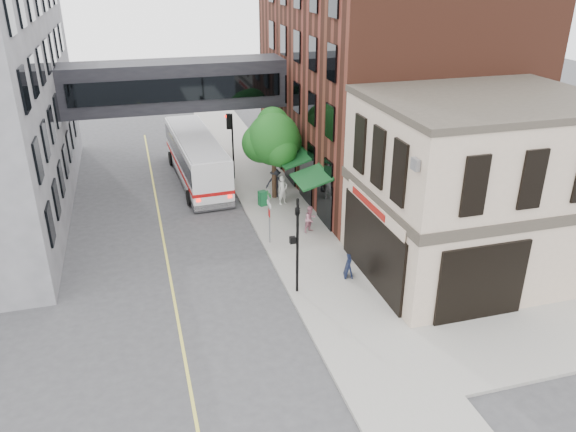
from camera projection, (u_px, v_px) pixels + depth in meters
ground at (302, 320)px, 23.52m from camera, size 120.00×120.00×0.00m
sidewalk_main at (267, 193)px, 36.25m from camera, size 4.00×60.00×0.15m
corner_building at (476, 188)px, 25.76m from camera, size 10.19×8.12×8.45m
brick_building at (382, 75)px, 36.25m from camera, size 13.76×18.00×14.00m
skyway_bridge at (175, 85)px, 35.85m from camera, size 14.00×3.18×3.00m
traffic_signal_near at (297, 235)px, 24.13m from camera, size 0.44×0.22×4.60m
traffic_signal_far at (230, 133)px, 37.10m from camera, size 0.53×0.28×4.50m
street_sign_pole at (269, 212)px, 28.95m from camera, size 0.08×0.75×3.00m
street_tree at (273, 138)px, 34.03m from camera, size 3.80×3.20×5.60m
lane_marking at (162, 233)px, 31.04m from camera, size 0.12×40.00×0.01m
bus at (196, 156)px, 37.85m from camera, size 3.23×11.58×3.09m
pedestrian_a at (283, 190)px, 34.05m from camera, size 0.75×0.61×1.78m
pedestrian_b at (310, 219)px, 30.56m from camera, size 0.91×0.84×1.51m
pedestrian_c at (275, 183)px, 35.09m from camera, size 1.31×0.92×1.84m
newspaper_box at (263, 198)px, 34.02m from camera, size 0.55×0.51×0.92m
sandwich_board at (349, 266)px, 26.29m from camera, size 0.52×0.66×1.04m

